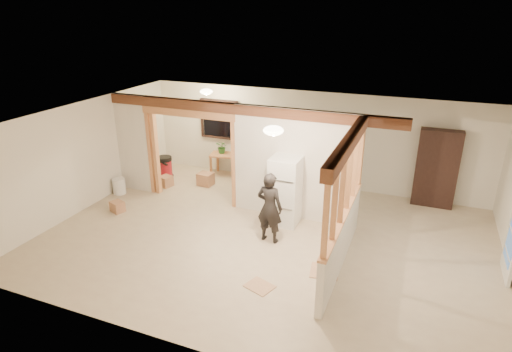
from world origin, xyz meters
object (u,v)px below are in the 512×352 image
at_px(shop_vac, 165,167).
at_px(bookshelf, 437,169).
at_px(refrigerator, 285,191).
at_px(woman, 270,208).
at_px(work_table, 229,165).

height_order(shop_vac, bookshelf, bookshelf).
relative_size(refrigerator, woman, 1.02).
xyz_separation_m(work_table, bookshelf, (5.35, 0.08, 0.61)).
bearing_deg(refrigerator, woman, -92.65).
relative_size(woman, work_table, 1.45).
relative_size(shop_vac, bookshelf, 0.33).
bearing_deg(bookshelf, work_table, -179.14).
xyz_separation_m(work_table, shop_vac, (-1.63, -0.77, -0.02)).
bearing_deg(shop_vac, woman, -29.17).
height_order(refrigerator, bookshelf, bookshelf).
height_order(woman, work_table, woman).
distance_m(woman, bookshelf, 4.32).
bearing_deg(refrigerator, shop_vac, 161.45).
height_order(work_table, shop_vac, work_table).
bearing_deg(woman, refrigerator, -87.34).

